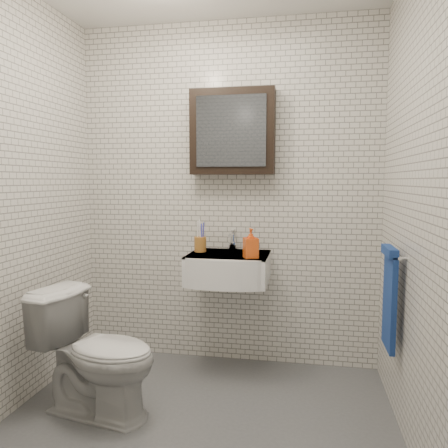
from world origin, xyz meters
The scene contains 9 objects.
ground centered at (0.00, 0.00, 0.01)m, with size 2.20×2.00×0.01m, color #4F5257.
room_shell centered at (0.00, 0.00, 1.47)m, with size 2.22×2.02×2.51m.
washbasin centered at (0.05, 0.73, 0.76)m, with size 0.55×0.50×0.20m.
faucet centered at (0.05, 0.93, 0.92)m, with size 0.06×0.20×0.15m.
mirror_cabinet centered at (0.05, 0.93, 1.70)m, with size 0.60×0.15×0.60m.
towel_rail centered at (1.04, 0.35, 0.72)m, with size 0.09×0.30×0.58m.
toothbrush_cup centered at (-0.16, 0.82, 0.91)m, with size 0.09×0.09×0.23m.
soap_bottle centered at (0.22, 0.64, 0.95)m, with size 0.09×0.09×0.20m, color #E24817.
toilet centered at (-0.60, 0.08, 0.36)m, with size 0.41×0.71×0.73m, color silver.
Camera 1 is at (0.57, -2.18, 1.36)m, focal length 35.00 mm.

